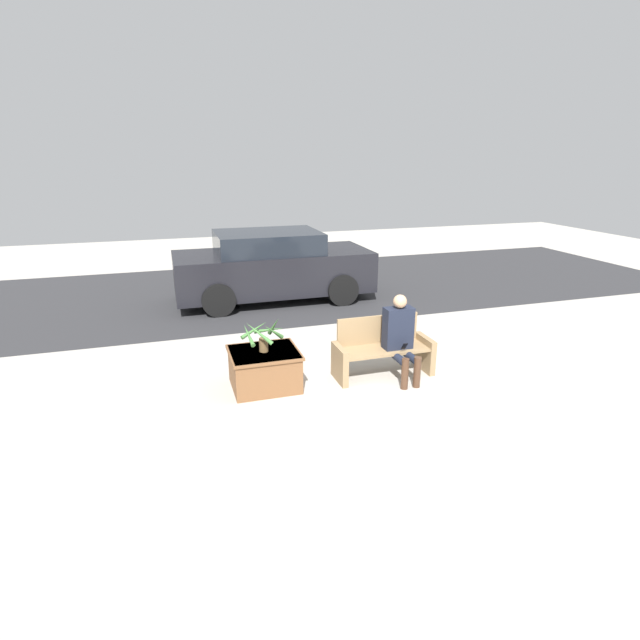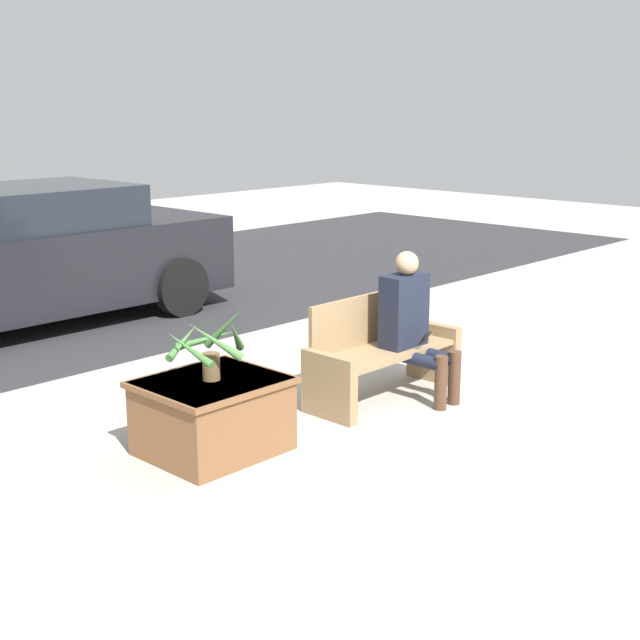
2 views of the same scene
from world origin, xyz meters
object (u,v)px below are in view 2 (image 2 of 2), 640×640
Objects in this scene: parked_car at (33,256)px; planter_box at (213,413)px; bench at (380,353)px; potted_plant at (210,345)px; person_seated at (412,320)px.

planter_box is at bearing -103.71° from parked_car.
bench is 1.52× the size of planter_box.
potted_plant reaches higher than planter_box.
bench is 1.17× the size of person_seated.
person_seated reaches higher than potted_plant.
parked_car is (-0.89, 4.68, 0.11)m from person_seated.
potted_plant is (0.00, 0.01, 0.50)m from planter_box.
planter_box is at bearing 172.49° from person_seated.
potted_plant is 4.54m from parked_car.
person_seated is 1.99m from potted_plant.
planter_box is 0.22× the size of parked_car.
parked_car is (-0.69, 4.50, 0.39)m from bench.
bench is 0.39m from person_seated.
potted_plant is 0.15× the size of parked_car.
planter_box is (-1.97, 0.26, -0.38)m from person_seated.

